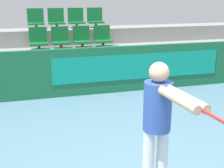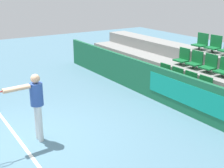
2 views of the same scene
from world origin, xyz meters
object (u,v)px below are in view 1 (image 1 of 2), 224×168
object	(u,v)px
stadium_chair_6	(82,38)
stadium_chair_2	(89,60)
stadium_chair_7	(102,37)
stadium_chair_0	(41,63)
stadium_chair_4	(38,40)
tennis_player	(160,122)
stadium_chair_10	(76,19)
stadium_chair_9	(56,20)
stadium_chair_3	(111,59)
stadium_chair_11	(95,19)
stadium_chair_8	(36,20)
stadium_chair_1	(65,61)
stadium_chair_5	(61,39)

from	to	relation	value
stadium_chair_6	stadium_chair_2	bearing A→B (deg)	-90.00
stadium_chair_6	stadium_chair_7	xyz separation A→B (m)	(0.59, 0.00, 0.00)
stadium_chair_0	stadium_chair_2	bearing A→B (deg)	0.00
stadium_chair_4	tennis_player	xyz separation A→B (m)	(0.97, -5.77, -0.12)
stadium_chair_0	stadium_chair_10	distance (m)	2.31
stadium_chair_2	stadium_chair_7	xyz separation A→B (m)	(0.59, 0.88, 0.45)
stadium_chair_4	stadium_chair_10	xyz separation A→B (m)	(1.19, 0.88, 0.45)
stadium_chair_9	stadium_chair_10	size ratio (longest dim) A/B	1.00
stadium_chair_2	stadium_chair_3	size ratio (longest dim) A/B	1.00
stadium_chair_9	stadium_chair_10	distance (m)	0.59
stadium_chair_4	stadium_chair_11	distance (m)	2.04
tennis_player	stadium_chair_0	bearing A→B (deg)	96.81
stadium_chair_7	tennis_player	xyz separation A→B (m)	(-0.81, -5.77, -0.12)
stadium_chair_4	stadium_chair_8	bearing A→B (deg)	90.00
stadium_chair_1	stadium_chair_0	bearing A→B (deg)	180.00
stadium_chair_1	stadium_chair_11	xyz separation A→B (m)	(1.19, 1.76, 0.90)
stadium_chair_11	tennis_player	distance (m)	6.73
stadium_chair_1	tennis_player	size ratio (longest dim) A/B	0.35
stadium_chair_5	stadium_chair_7	bearing A→B (deg)	0.00
stadium_chair_6	stadium_chair_9	xyz separation A→B (m)	(-0.59, 0.88, 0.45)
stadium_chair_3	stadium_chair_10	distance (m)	2.07
stadium_chair_0	stadium_chair_2	size ratio (longest dim) A/B	1.00
stadium_chair_10	tennis_player	world-z (taller)	stadium_chair_10
stadium_chair_5	stadium_chair_10	world-z (taller)	stadium_chair_10
stadium_chair_1	stadium_chair_7	bearing A→B (deg)	36.55
stadium_chair_3	stadium_chair_9	world-z (taller)	stadium_chair_9
stadium_chair_3	stadium_chair_6	xyz separation A→B (m)	(-0.59, 0.88, 0.45)
stadium_chair_5	stadium_chair_11	xyz separation A→B (m)	(1.19, 0.88, 0.45)
stadium_chair_7	stadium_chair_8	size ratio (longest dim) A/B	1.00
tennis_player	stadium_chair_9	bearing A→B (deg)	88.84
stadium_chair_0	stadium_chair_2	distance (m)	1.19
stadium_chair_1	stadium_chair_9	distance (m)	1.98
stadium_chair_5	stadium_chair_10	distance (m)	1.15
stadium_chair_7	tennis_player	distance (m)	5.83
stadium_chair_11	stadium_chair_9	bearing A→B (deg)	180.00
stadium_chair_3	stadium_chair_7	xyz separation A→B (m)	(0.00, 0.88, 0.45)
stadium_chair_3	stadium_chair_11	bearing A→B (deg)	90.00
stadium_chair_10	stadium_chair_0	bearing A→B (deg)	-124.00
stadium_chair_1	stadium_chair_6	size ratio (longest dim) A/B	1.00
stadium_chair_3	stadium_chair_7	distance (m)	0.99
stadium_chair_2	stadium_chair_9	xyz separation A→B (m)	(-0.59, 1.76, 0.90)
stadium_chair_0	stadium_chair_5	world-z (taller)	stadium_chair_5
stadium_chair_8	stadium_chair_9	bearing A→B (deg)	0.00
stadium_chair_4	tennis_player	world-z (taller)	tennis_player
stadium_chair_3	stadium_chair_4	bearing A→B (deg)	153.70
stadium_chair_6	tennis_player	distance (m)	5.78
stadium_chair_3	stadium_chair_9	bearing A→B (deg)	124.00
stadium_chair_10	stadium_chair_3	bearing A→B (deg)	-71.37
stadium_chair_2	stadium_chair_7	world-z (taller)	stadium_chair_7
stadium_chair_0	stadium_chair_3	distance (m)	1.78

